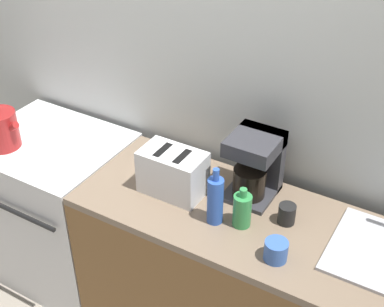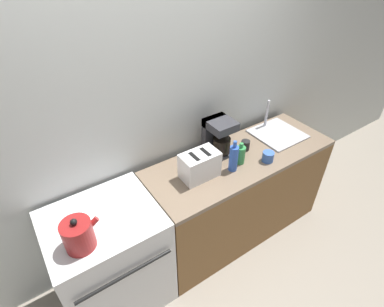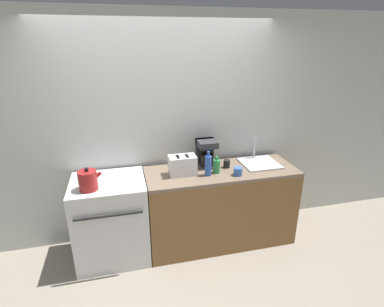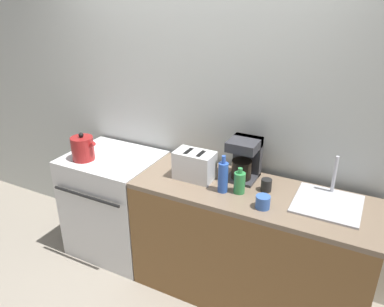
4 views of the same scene
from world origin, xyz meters
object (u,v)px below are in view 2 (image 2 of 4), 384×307
at_px(stove, 111,258).
at_px(bottle_green, 240,155).
at_px(toaster, 200,165).
at_px(cup_black, 245,145).
at_px(coffee_maker, 218,135).
at_px(bottle_blue, 234,158).
at_px(kettle, 79,235).
at_px(cup_blue, 268,157).

height_order(stove, bottle_green, bottle_green).
height_order(toaster, cup_black, toaster).
distance_m(coffee_maker, bottle_blue, 0.28).
bearing_deg(stove, bottle_blue, -5.58).
relative_size(stove, kettle, 3.94).
height_order(bottle_green, cup_blue, bottle_green).
distance_m(stove, bottle_blue, 1.20).
relative_size(toaster, coffee_maker, 0.94).
bearing_deg(toaster, bottle_green, -7.10).
xyz_separation_m(coffee_maker, cup_blue, (0.26, -0.34, -0.12)).
distance_m(bottle_blue, bottle_green, 0.12).
distance_m(bottle_green, cup_blue, 0.24).
distance_m(bottle_blue, cup_blue, 0.33).
height_order(coffee_maker, cup_blue, coffee_maker).
relative_size(toaster, bottle_green, 1.54).
height_order(coffee_maker, bottle_blue, coffee_maker).
xyz_separation_m(bottle_green, cup_black, (0.16, 0.11, -0.03)).
xyz_separation_m(stove, coffee_maker, (1.11, 0.16, 0.61)).
bearing_deg(coffee_maker, cup_black, -29.79).
relative_size(bottle_blue, bottle_green, 1.44).
relative_size(stove, bottle_green, 4.91).
bearing_deg(cup_black, toaster, -173.19).
relative_size(toaster, cup_blue, 3.08).
bearing_deg(bottle_blue, cup_black, 28.93).
xyz_separation_m(kettle, coffee_maker, (1.27, 0.31, 0.06)).
bearing_deg(bottle_blue, bottle_green, 19.34).
distance_m(toaster, cup_blue, 0.60).
relative_size(cup_blue, cup_black, 1.06).
bearing_deg(cup_black, cup_blue, -78.43).
height_order(toaster, bottle_green, toaster).
bearing_deg(bottle_green, cup_blue, -29.26).
relative_size(stove, coffee_maker, 2.99).
xyz_separation_m(stove, bottle_green, (1.16, -0.06, 0.53)).
relative_size(coffee_maker, cup_black, 3.47).
distance_m(toaster, bottle_green, 0.37).
bearing_deg(coffee_maker, bottle_green, -77.14).
bearing_deg(cup_black, bottle_green, -145.38).
bearing_deg(bottle_green, toaster, 172.90).
bearing_deg(cup_black, kettle, -172.81).
bearing_deg(cup_blue, bottle_blue, 166.23).
xyz_separation_m(bottle_blue, bottle_green, (0.11, 0.04, -0.03)).
height_order(bottle_blue, bottle_green, bottle_blue).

